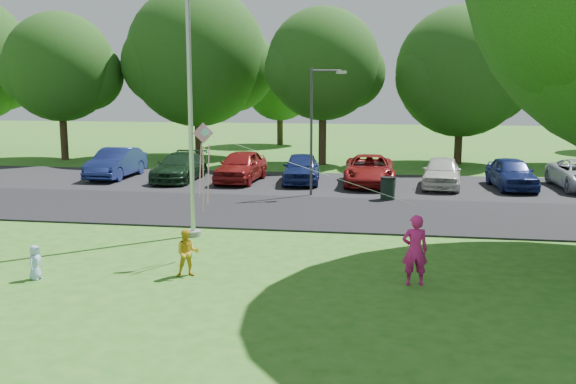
% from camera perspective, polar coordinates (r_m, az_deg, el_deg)
% --- Properties ---
extents(ground, '(120.00, 120.00, 0.00)m').
position_cam_1_polar(ground, '(14.16, -0.94, -9.14)').
color(ground, '#2E6B1C').
rests_on(ground, ground).
extents(park_road, '(60.00, 6.00, 0.06)m').
position_cam_1_polar(park_road, '(22.77, 3.13, -1.85)').
color(park_road, black).
rests_on(park_road, ground).
extents(parking_strip, '(42.00, 7.00, 0.06)m').
position_cam_1_polar(parking_strip, '(29.14, 4.53, 0.67)').
color(parking_strip, black).
rests_on(parking_strip, ground).
extents(flagpole, '(0.50, 0.50, 10.00)m').
position_cam_1_polar(flagpole, '(19.13, -8.71, 8.35)').
color(flagpole, '#B7BABF').
rests_on(flagpole, ground).
extents(street_lamp, '(1.41, 0.60, 5.19)m').
position_cam_1_polar(street_lamp, '(25.87, 2.54, 6.43)').
color(street_lamp, '#3F3F44').
rests_on(street_lamp, ground).
extents(trash_can, '(0.60, 0.60, 0.95)m').
position_cam_1_polar(trash_can, '(25.38, 8.86, 0.27)').
color(trash_can, black).
rests_on(trash_can, ground).
extents(tree_row, '(64.35, 11.94, 10.88)m').
position_cam_1_polar(tree_row, '(37.44, 8.29, 11.30)').
color(tree_row, '#332316').
rests_on(tree_row, ground).
extents(horizon_trees, '(77.46, 7.20, 7.02)m').
position_cam_1_polar(horizon_trees, '(47.09, 11.55, 9.14)').
color(horizon_trees, '#332316').
rests_on(horizon_trees, ground).
extents(parked_cars, '(23.12, 4.97, 1.45)m').
position_cam_1_polar(parked_cars, '(29.02, 4.70, 2.03)').
color(parked_cars, navy).
rests_on(parked_cars, ground).
extents(woman, '(0.65, 0.48, 1.64)m').
position_cam_1_polar(woman, '(14.90, 11.21, -5.09)').
color(woman, '#D81C7A').
rests_on(woman, ground).
extents(child_yellow, '(0.67, 0.59, 1.15)m').
position_cam_1_polar(child_yellow, '(15.51, -8.93, -5.38)').
color(child_yellow, gold).
rests_on(child_yellow, ground).
extents(child_blue, '(0.29, 0.42, 0.82)m').
position_cam_1_polar(child_blue, '(16.25, -21.56, -5.84)').
color(child_blue, '#A6C4FF').
rests_on(child_blue, ground).
extents(kite, '(5.58, 1.53, 2.34)m').
position_cam_1_polar(kite, '(16.42, -7.07, 3.53)').
color(kite, pink).
rests_on(kite, ground).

